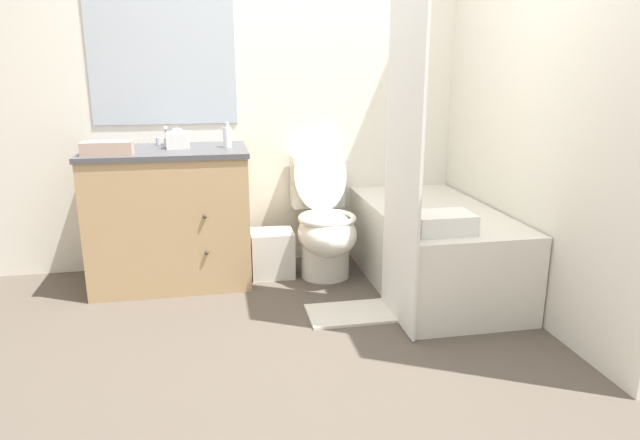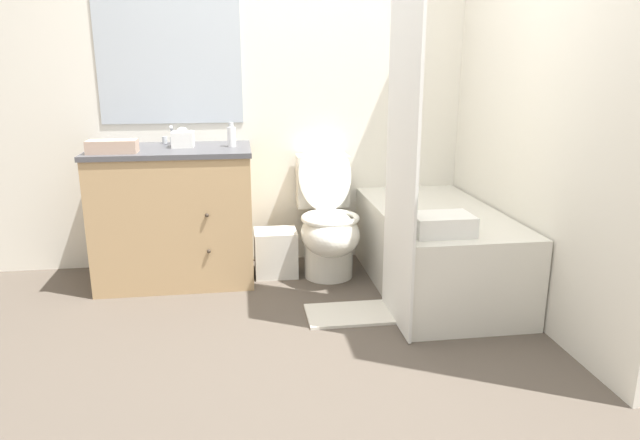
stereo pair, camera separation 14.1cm
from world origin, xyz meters
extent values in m
plane|color=brown|center=(0.00, 0.00, 0.00)|extent=(14.00, 14.00, 0.00)
cube|color=white|center=(0.00, 1.56, 1.25)|extent=(8.00, 0.05, 2.50)
cube|color=#B2BCC6|center=(-0.72, 1.53, 1.43)|extent=(0.90, 0.01, 0.93)
cube|color=white|center=(1.23, 0.77, 1.25)|extent=(0.05, 2.53, 2.50)
cube|color=tan|center=(-0.72, 1.24, 0.41)|extent=(0.94, 0.57, 0.81)
cube|color=#4C4C51|center=(-0.72, 1.24, 0.83)|extent=(0.96, 0.59, 0.03)
cylinder|color=silver|center=(-0.72, 1.24, 0.79)|extent=(0.32, 0.32, 0.10)
sphere|color=#382D23|center=(-0.51, 0.95, 0.49)|extent=(0.02, 0.02, 0.02)
sphere|color=#382D23|center=(-0.51, 0.95, 0.27)|extent=(0.02, 0.02, 0.02)
cylinder|color=silver|center=(-0.72, 1.44, 0.86)|extent=(0.04, 0.04, 0.04)
cylinder|color=silver|center=(-0.72, 1.40, 0.92)|extent=(0.02, 0.11, 0.09)
cylinder|color=silver|center=(-0.78, 1.44, 0.86)|extent=(0.03, 0.03, 0.04)
cylinder|color=silver|center=(-0.67, 1.44, 0.86)|extent=(0.03, 0.03, 0.04)
cylinder|color=silver|center=(0.23, 1.14, 0.11)|extent=(0.31, 0.31, 0.22)
ellipsoid|color=silver|center=(0.23, 1.08, 0.30)|extent=(0.37, 0.50, 0.28)
torus|color=silver|center=(0.23, 1.08, 0.41)|extent=(0.37, 0.37, 0.04)
cube|color=silver|center=(0.23, 1.42, 0.58)|extent=(0.34, 0.18, 0.34)
ellipsoid|color=silver|center=(0.23, 1.31, 0.63)|extent=(0.35, 0.15, 0.46)
cube|color=silver|center=(0.84, 0.85, 0.25)|extent=(0.70, 1.36, 0.49)
cube|color=#A5A7A2|center=(0.84, 0.85, 0.49)|extent=(0.58, 1.24, 0.01)
cube|color=white|center=(0.48, 0.42, 0.95)|extent=(0.02, 0.53, 1.88)
cube|color=silver|center=(-0.10, 1.22, 0.15)|extent=(0.27, 0.23, 0.30)
cube|color=white|center=(-0.65, 1.27, 0.89)|extent=(0.13, 0.14, 0.09)
ellipsoid|color=white|center=(-0.65, 1.27, 0.95)|extent=(0.06, 0.04, 0.03)
cylinder|color=white|center=(-0.35, 1.25, 0.90)|extent=(0.05, 0.05, 0.12)
cylinder|color=silver|center=(-0.35, 1.25, 0.98)|extent=(0.03, 0.03, 0.03)
cube|color=tan|center=(-1.03, 1.08, 0.88)|extent=(0.28, 0.14, 0.07)
cube|color=white|center=(0.69, 0.37, 0.54)|extent=(0.31, 0.22, 0.10)
cube|color=silver|center=(0.25, 0.53, 0.01)|extent=(0.46, 0.30, 0.02)
camera|label=1|loc=(-0.46, -2.27, 1.33)|focal=32.00mm
camera|label=2|loc=(-0.32, -2.30, 1.33)|focal=32.00mm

